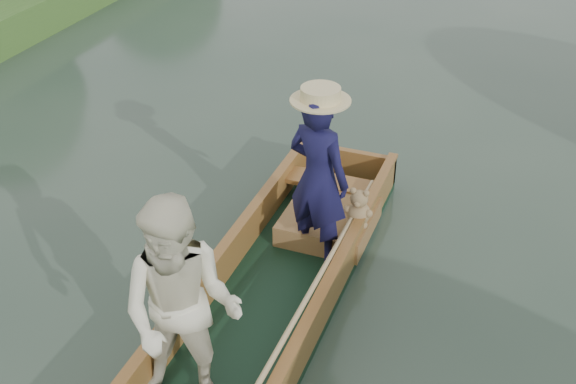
% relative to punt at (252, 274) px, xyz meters
% --- Properties ---
extents(ground, '(120.00, 120.00, 0.00)m').
position_rel_punt_xyz_m(ground, '(0.01, 0.19, -0.64)').
color(ground, '#283D30').
rests_on(ground, ground).
extents(punt, '(1.23, 5.00, 1.86)m').
position_rel_punt_xyz_m(punt, '(0.00, 0.00, 0.00)').
color(punt, black).
rests_on(punt, ground).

